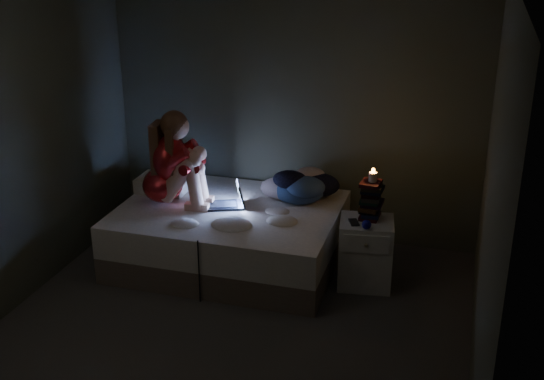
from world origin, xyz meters
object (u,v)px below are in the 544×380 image
at_px(laptop, 225,194).
at_px(phone, 353,221).
at_px(bed, 230,235).
at_px(candle, 373,179).
at_px(nightstand, 365,253).
at_px(woman, 161,158).

relative_size(laptop, phone, 2.42).
bearing_deg(bed, laptop, 153.55).
distance_m(bed, candle, 1.45).
height_order(laptop, nightstand, laptop).
xyz_separation_m(woman, candle, (1.88, 0.08, -0.03)).
relative_size(nightstand, phone, 4.28).
distance_m(laptop, candle, 1.36).
xyz_separation_m(candle, phone, (-0.13, -0.13, -0.35)).
relative_size(bed, woman, 2.20).
distance_m(woman, candle, 1.89).
bearing_deg(laptop, candle, -24.00).
relative_size(bed, laptop, 5.77).
bearing_deg(candle, phone, -135.31).
height_order(woman, laptop, woman).
bearing_deg(phone, laptop, 159.38).
relative_size(laptop, nightstand, 0.57).
height_order(laptop, candle, candle).
bearing_deg(phone, bed, 160.22).
relative_size(woman, phone, 6.35).
xyz_separation_m(nightstand, phone, (-0.11, -0.06, 0.31)).
xyz_separation_m(bed, nightstand, (1.26, -0.07, 0.03)).
bearing_deg(nightstand, bed, 168.49).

